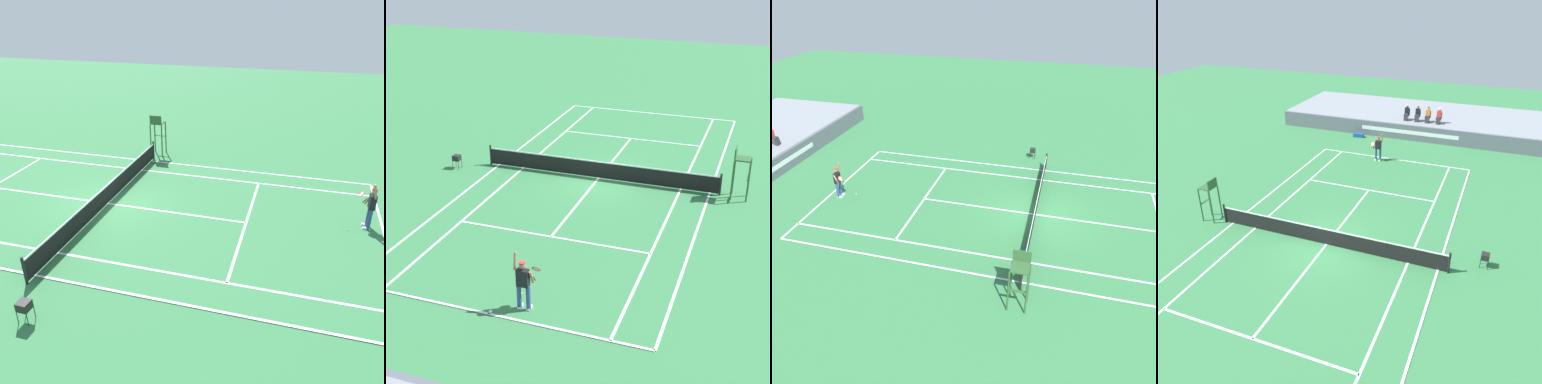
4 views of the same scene
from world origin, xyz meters
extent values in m
plane|color=#337542|center=(0.00, 0.00, 0.00)|extent=(80.00, 80.00, 0.00)
cube|color=#337542|center=(0.00, 0.00, 0.01)|extent=(10.98, 23.78, 0.02)
cube|color=white|center=(0.00, 11.89, 0.02)|extent=(10.98, 0.10, 0.01)
cube|color=white|center=(0.00, -11.89, 0.02)|extent=(10.98, 0.10, 0.01)
cube|color=white|center=(-5.49, 0.00, 0.02)|extent=(0.10, 23.78, 0.01)
cube|color=white|center=(5.49, 0.00, 0.02)|extent=(0.10, 23.78, 0.01)
cube|color=white|center=(-4.11, 0.00, 0.02)|extent=(0.10, 23.78, 0.01)
cube|color=white|center=(4.11, 0.00, 0.02)|extent=(0.10, 23.78, 0.01)
cube|color=white|center=(0.00, 6.40, 0.02)|extent=(8.22, 0.10, 0.01)
cube|color=white|center=(0.00, -6.40, 0.02)|extent=(8.22, 0.10, 0.01)
cube|color=white|center=(0.00, 0.00, 0.02)|extent=(0.10, 12.80, 0.01)
cube|color=white|center=(0.00, 11.79, 0.02)|extent=(0.10, 0.20, 0.01)
cube|color=white|center=(0.00, -11.79, 0.02)|extent=(0.10, 0.20, 0.01)
cylinder|color=black|center=(-5.94, 0.00, 0.54)|extent=(0.10, 0.10, 1.07)
cylinder|color=black|center=(5.94, 0.00, 0.54)|extent=(0.10, 0.10, 1.07)
cube|color=black|center=(0.00, 0.00, 0.48)|extent=(11.78, 0.02, 0.84)
cube|color=white|center=(0.00, 0.00, 0.90)|extent=(11.78, 0.03, 0.06)
cylinder|color=navy|center=(-0.82, 11.27, 0.46)|extent=(0.15, 0.15, 0.92)
cylinder|color=navy|center=(-1.14, 11.26, 0.46)|extent=(0.15, 0.15, 0.92)
cube|color=white|center=(-0.82, 11.21, 0.05)|extent=(0.13, 0.28, 0.10)
cube|color=white|center=(-1.14, 11.20, 0.05)|extent=(0.13, 0.28, 0.10)
cube|color=black|center=(-0.98, 11.26, 1.22)|extent=(0.41, 0.25, 0.60)
sphere|color=#A37556|center=(-0.98, 11.26, 1.69)|extent=(0.22, 0.22, 0.22)
cylinder|color=red|center=(-0.98, 11.26, 1.78)|extent=(0.21, 0.21, 0.06)
cylinder|color=#A37556|center=(-0.72, 11.24, 1.78)|extent=(0.10, 0.22, 0.61)
cylinder|color=#A37556|center=(-1.24, 11.15, 1.24)|extent=(0.10, 0.33, 0.56)
cylinder|color=black|center=(-1.28, 11.03, 1.11)|extent=(0.04, 0.19, 0.25)
torus|color=red|center=(-1.28, 10.85, 1.37)|extent=(0.31, 0.20, 0.26)
cylinder|color=silver|center=(-1.28, 10.85, 1.37)|extent=(0.27, 0.17, 0.22)
sphere|color=#D1E533|center=(-0.53, 10.48, 0.03)|extent=(0.07, 0.07, 0.07)
cylinder|color=#2D562D|center=(-7.16, -0.35, 0.95)|extent=(0.07, 0.07, 1.90)
cylinder|color=#2D562D|center=(-7.16, 0.35, 0.95)|extent=(0.07, 0.07, 1.90)
cylinder|color=#2D562D|center=(-6.46, -0.35, 0.95)|extent=(0.07, 0.07, 1.90)
cylinder|color=#2D562D|center=(-6.46, 0.35, 0.95)|extent=(0.07, 0.07, 1.90)
cube|color=#2D562D|center=(-6.81, 0.00, 1.93)|extent=(0.70, 0.70, 0.06)
cube|color=#2D562D|center=(-6.46, 0.00, 2.20)|extent=(0.06, 0.70, 0.48)
cube|color=#2D562D|center=(-7.13, 0.00, 1.04)|extent=(0.10, 0.70, 0.04)
cube|color=black|center=(7.37, 1.05, 0.56)|extent=(0.36, 0.36, 0.28)
cylinder|color=black|center=(7.20, 0.88, 0.21)|extent=(0.02, 0.02, 0.42)
cylinder|color=black|center=(7.54, 0.88, 0.21)|extent=(0.02, 0.02, 0.42)
cylinder|color=black|center=(7.20, 1.22, 0.21)|extent=(0.02, 0.02, 0.42)
cylinder|color=black|center=(7.54, 1.22, 0.21)|extent=(0.02, 0.02, 0.42)
ellipsoid|color=#D1E533|center=(7.37, 1.05, 0.64)|extent=(0.30, 0.30, 0.12)
camera|label=1|loc=(14.66, 8.19, 8.63)|focal=37.49mm
camera|label=2|loc=(-7.90, 25.69, 11.44)|focal=54.78mm
camera|label=3|loc=(-18.34, -0.95, 11.66)|focal=36.96mm
camera|label=4|loc=(7.11, -14.85, 11.29)|focal=37.56mm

